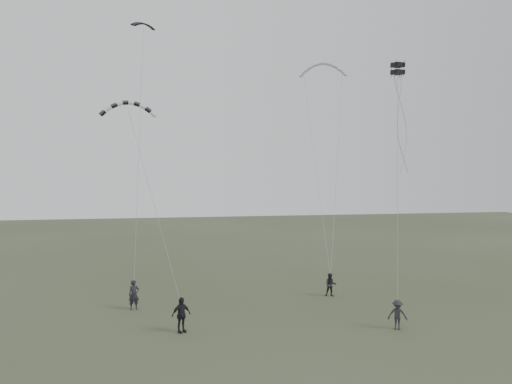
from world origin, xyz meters
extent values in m
plane|color=#343C26|center=(0.00, 0.00, 0.00)|extent=(140.00, 140.00, 0.00)
imported|color=black|center=(-5.58, 5.34, 0.88)|extent=(0.72, 0.56, 1.76)
imported|color=black|center=(7.09, 6.06, 0.77)|extent=(0.87, 0.76, 1.53)
imported|color=black|center=(-3.04, 0.39, 0.90)|extent=(1.14, 0.86, 1.81)
imported|color=#26262A|center=(8.07, -1.37, 0.78)|extent=(1.14, 0.91, 1.55)
camera|label=1|loc=(-4.33, -25.15, 8.09)|focal=35.00mm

